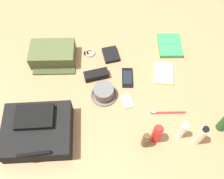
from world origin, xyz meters
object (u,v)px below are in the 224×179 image
(toothpaste_tube, at_px, (183,130))
(toothbrush, at_px, (166,112))
(paperback_novel, at_px, (170,46))
(cell_phone, at_px, (127,78))
(lotion_bottle, at_px, (200,135))
(wristwatch, at_px, (89,53))
(toiletry_pouch, at_px, (53,55))
(sunglasses_case, at_px, (96,75))
(sunscreen_spray, at_px, (157,134))
(cologne_bottle, at_px, (146,140))
(wallet, at_px, (111,55))
(backpack, at_px, (38,131))
(bucket_hat, at_px, (104,92))
(media_player, at_px, (127,101))
(notepad, at_px, (164,73))

(toothpaste_tube, bearing_deg, toothbrush, -74.21)
(paperback_novel, height_order, cell_phone, paperback_novel)
(lotion_bottle, relative_size, wristwatch, 2.38)
(toiletry_pouch, bearing_deg, lotion_bottle, 138.92)
(sunglasses_case, bearing_deg, sunscreen_spray, 114.73)
(cologne_bottle, relative_size, wallet, 1.07)
(lotion_bottle, relative_size, wallet, 1.53)
(backpack, relative_size, sunscreen_spray, 2.44)
(toothbrush, bearing_deg, paperback_novel, -106.24)
(backpack, relative_size, sunglasses_case, 2.51)
(sunscreen_spray, bearing_deg, wallet, -74.29)
(backpack, relative_size, bucket_hat, 2.34)
(backpack, distance_m, sunscreen_spray, 0.59)
(sunscreen_spray, bearing_deg, bucket_hat, -51.20)
(toothpaste_tube, xyz_separation_m, media_player, (0.24, -0.23, -0.07))
(backpack, relative_size, cell_phone, 2.54)
(notepad, bearing_deg, cell_phone, 15.24)
(toothbrush, distance_m, sunglasses_case, 0.45)
(notepad, bearing_deg, sunglasses_case, 10.05)
(backpack, distance_m, cell_phone, 0.57)
(toothpaste_tube, relative_size, toothbrush, 0.80)
(cell_phone, bearing_deg, media_player, 79.75)
(notepad, bearing_deg, paperback_novel, -99.15)
(toothbrush, bearing_deg, backpack, 3.05)
(cologne_bottle, bearing_deg, bucket_hat, -60.78)
(media_player, bearing_deg, cologne_bottle, 101.48)
(bucket_hat, distance_m, toothbrush, 0.36)
(toiletry_pouch, relative_size, paperback_novel, 1.42)
(notepad, bearing_deg, lotion_bottle, 113.77)
(sunscreen_spray, xyz_separation_m, cologne_bottle, (0.06, 0.02, -0.01))
(cologne_bottle, bearing_deg, cell_phone, -86.70)
(toiletry_pouch, xyz_separation_m, wristwatch, (-0.22, -0.02, -0.04))
(bucket_hat, distance_m, notepad, 0.38)
(lotion_bottle, distance_m, wallet, 0.70)
(lotion_bottle, distance_m, cell_phone, 0.51)
(lotion_bottle, height_order, cell_phone, lotion_bottle)
(backpack, relative_size, wristwatch, 4.96)
(cell_phone, bearing_deg, wristwatch, -46.19)
(toiletry_pouch, distance_m, wallet, 0.35)
(toiletry_pouch, distance_m, cologne_bottle, 0.74)
(cell_phone, bearing_deg, notepad, -179.37)
(paperback_novel, xyz_separation_m, wristwatch, (0.51, -0.01, -0.01))
(wristwatch, bearing_deg, sunglasses_case, 98.20)
(wristwatch, distance_m, wallet, 0.13)
(toiletry_pouch, distance_m, lotion_bottle, 0.94)
(cell_phone, bearing_deg, sunglasses_case, -10.73)
(media_player, bearing_deg, sunscreen_spray, 115.49)
(paperback_novel, relative_size, cell_phone, 1.42)
(cologne_bottle, distance_m, cell_phone, 0.40)
(wristwatch, bearing_deg, bucket_hat, 100.24)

